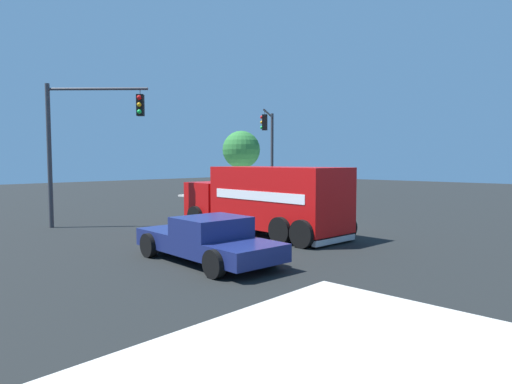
{
  "coord_description": "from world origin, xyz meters",
  "views": [
    {
      "loc": [
        15.89,
        13.13,
        3.03
      ],
      "look_at": [
        2.32,
        0.34,
        1.73
      ],
      "focal_mm": 31.12,
      "sensor_mm": 36.0,
      "label": 1
    }
  ],
  "objects_px": {
    "pickup_navy": "(208,238)",
    "delivery_truck": "(266,199)",
    "traffic_light_primary": "(270,143)",
    "pedestrian_crossing": "(303,185)",
    "traffic_light_secondary": "(79,133)",
    "pedestrian_near_corner": "(243,183)",
    "shade_tree_near": "(241,150)"
  },
  "relations": [
    {
      "from": "pickup_navy",
      "to": "delivery_truck",
      "type": "bearing_deg",
      "value": -156.29
    },
    {
      "from": "traffic_light_primary",
      "to": "pedestrian_crossing",
      "type": "relative_size",
      "value": 3.98
    },
    {
      "from": "traffic_light_secondary",
      "to": "pickup_navy",
      "type": "bearing_deg",
      "value": 86.8
    },
    {
      "from": "traffic_light_secondary",
      "to": "pedestrian_crossing",
      "type": "distance_m",
      "value": 20.75
    },
    {
      "from": "pickup_navy",
      "to": "traffic_light_primary",
      "type": "bearing_deg",
      "value": -144.77
    },
    {
      "from": "traffic_light_secondary",
      "to": "pedestrian_near_corner",
      "type": "height_order",
      "value": "traffic_light_secondary"
    },
    {
      "from": "pickup_navy",
      "to": "shade_tree_near",
      "type": "relative_size",
      "value": 0.96
    },
    {
      "from": "pedestrian_near_corner",
      "to": "pedestrian_crossing",
      "type": "relative_size",
      "value": 1.08
    },
    {
      "from": "traffic_light_primary",
      "to": "pickup_navy",
      "type": "height_order",
      "value": "traffic_light_primary"
    },
    {
      "from": "shade_tree_near",
      "to": "delivery_truck",
      "type": "bearing_deg",
      "value": 48.0
    },
    {
      "from": "pickup_navy",
      "to": "pedestrian_near_corner",
      "type": "height_order",
      "value": "pedestrian_near_corner"
    },
    {
      "from": "delivery_truck",
      "to": "pedestrian_near_corner",
      "type": "relative_size",
      "value": 4.76
    },
    {
      "from": "pedestrian_near_corner",
      "to": "shade_tree_near",
      "type": "bearing_deg",
      "value": -128.26
    },
    {
      "from": "pedestrian_near_corner",
      "to": "pedestrian_crossing",
      "type": "bearing_deg",
      "value": 117.42
    },
    {
      "from": "traffic_light_secondary",
      "to": "pickup_navy",
      "type": "height_order",
      "value": "traffic_light_secondary"
    },
    {
      "from": "traffic_light_primary",
      "to": "pedestrian_crossing",
      "type": "height_order",
      "value": "traffic_light_primary"
    },
    {
      "from": "pedestrian_near_corner",
      "to": "shade_tree_near",
      "type": "distance_m",
      "value": 3.05
    },
    {
      "from": "traffic_light_primary",
      "to": "pickup_navy",
      "type": "distance_m",
      "value": 17.19
    },
    {
      "from": "traffic_light_secondary",
      "to": "pickup_navy",
      "type": "relative_size",
      "value": 1.22
    },
    {
      "from": "pedestrian_near_corner",
      "to": "shade_tree_near",
      "type": "height_order",
      "value": "shade_tree_near"
    },
    {
      "from": "pedestrian_crossing",
      "to": "traffic_light_secondary",
      "type": "bearing_deg",
      "value": 8.03
    },
    {
      "from": "pedestrian_crossing",
      "to": "pedestrian_near_corner",
      "type": "bearing_deg",
      "value": -62.58
    },
    {
      "from": "pickup_navy",
      "to": "shade_tree_near",
      "type": "bearing_deg",
      "value": -137.04
    },
    {
      "from": "traffic_light_secondary",
      "to": "pedestrian_near_corner",
      "type": "bearing_deg",
      "value": -157.16
    },
    {
      "from": "pickup_navy",
      "to": "pedestrian_crossing",
      "type": "distance_m",
      "value": 24.18
    },
    {
      "from": "traffic_light_primary",
      "to": "pedestrian_near_corner",
      "type": "bearing_deg",
      "value": -122.73
    },
    {
      "from": "traffic_light_primary",
      "to": "traffic_light_secondary",
      "type": "height_order",
      "value": "traffic_light_secondary"
    },
    {
      "from": "delivery_truck",
      "to": "shade_tree_near",
      "type": "relative_size",
      "value": 1.45
    },
    {
      "from": "traffic_light_primary",
      "to": "traffic_light_secondary",
      "type": "distance_m",
      "value": 13.22
    },
    {
      "from": "traffic_light_primary",
      "to": "traffic_light_secondary",
      "type": "xyz_separation_m",
      "value": [
        13.22,
        0.28,
        0.03
      ]
    },
    {
      "from": "delivery_truck",
      "to": "shade_tree_near",
      "type": "distance_m",
      "value": 20.93
    },
    {
      "from": "delivery_truck",
      "to": "traffic_light_primary",
      "type": "distance_m",
      "value": 11.8
    }
  ]
}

